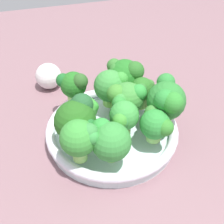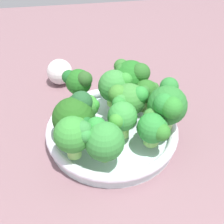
{
  "view_description": "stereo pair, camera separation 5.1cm",
  "coord_description": "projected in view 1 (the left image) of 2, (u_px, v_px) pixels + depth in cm",
  "views": [
    {
      "loc": [
        36.73,
        -13.86,
        38.99
      ],
      "look_at": [
        -0.61,
        -3.18,
        5.95
      ],
      "focal_mm": 48.97,
      "sensor_mm": 36.0,
      "label": 1
    },
    {
      "loc": [
        37.81,
        -8.88,
        38.99
      ],
      "look_at": [
        -0.61,
        -3.18,
        5.95
      ],
      "focal_mm": 48.97,
      "sensor_mm": 36.0,
      "label": 2
    }
  ],
  "objects": [
    {
      "name": "broccoli_floret_0",
      "position": [
        167.0,
        100.0,
        0.5
      ],
      "size": [
        8.46,
        6.53,
        8.19
      ],
      "color": "#92D86D",
      "rests_on": "bowl"
    },
    {
      "name": "broccoli_floret_3",
      "position": [
        109.0,
        140.0,
        0.45
      ],
      "size": [
        6.44,
        6.45,
        6.67
      ],
      "color": "#99D663",
      "rests_on": "bowl"
    },
    {
      "name": "ground_plane",
      "position": [
        130.0,
        141.0,
        0.56
      ],
      "size": [
        130.0,
        130.0,
        2.5
      ],
      "primitive_type": "cube",
      "color": "#7E5C62"
    },
    {
      "name": "broccoli_floret_5",
      "position": [
        112.0,
        86.0,
        0.55
      ],
      "size": [
        5.88,
        6.47,
        7.0
      ],
      "color": "#80C34E",
      "rests_on": "bowl"
    },
    {
      "name": "broccoli_floret_9",
      "position": [
        73.0,
        85.0,
        0.55
      ],
      "size": [
        4.83,
        5.45,
        6.9
      ],
      "color": "#A2D96D",
      "rests_on": "bowl"
    },
    {
      "name": "broccoli_floret_8",
      "position": [
        127.0,
        98.0,
        0.52
      ],
      "size": [
        5.64,
        6.66,
        6.97
      ],
      "color": "#79C04F",
      "rests_on": "bowl"
    },
    {
      "name": "garlic_bulb",
      "position": [
        49.0,
        76.0,
        0.65
      ],
      "size": [
        5.52,
        5.52,
        5.52
      ],
      "primitive_type": "sphere",
      "color": "silver",
      "rests_on": "ground_plane"
    },
    {
      "name": "broccoli_floret_2",
      "position": [
        77.0,
        119.0,
        0.48
      ],
      "size": [
        7.03,
        6.73,
        7.54
      ],
      "color": "#94CB6A",
      "rests_on": "bowl"
    },
    {
      "name": "broccoli_floret_1",
      "position": [
        123.0,
        117.0,
        0.49
      ],
      "size": [
        5.56,
        4.83,
        6.47
      ],
      "color": "#9AD463",
      "rests_on": "bowl"
    },
    {
      "name": "broccoli_floret_10",
      "position": [
        80.0,
        138.0,
        0.44
      ],
      "size": [
        5.57,
        5.78,
        7.22
      ],
      "color": "#97DA69",
      "rests_on": "bowl"
    },
    {
      "name": "broccoli_floret_7",
      "position": [
        156.0,
        124.0,
        0.48
      ],
      "size": [
        5.91,
        4.94,
        5.75
      ],
      "color": "#86BF5A",
      "rests_on": "bowl"
    },
    {
      "name": "bowl",
      "position": [
        112.0,
        131.0,
        0.54
      ],
      "size": [
        23.13,
        23.13,
        2.95
      ],
      "color": "silver",
      "rests_on": "ground_plane"
    },
    {
      "name": "broccoli_floret_4",
      "position": [
        86.0,
        110.0,
        0.52
      ],
      "size": [
        4.04,
        4.56,
        5.15
      ],
      "color": "#9BCA6C",
      "rests_on": "bowl"
    },
    {
      "name": "broccoli_floret_11",
      "position": [
        125.0,
        75.0,
        0.57
      ],
      "size": [
        6.47,
        6.48,
        7.7
      ],
      "color": "#90BF5C",
      "rests_on": "bowl"
    },
    {
      "name": "broccoli_floret_6",
      "position": [
        142.0,
        90.0,
        0.55
      ],
      "size": [
        4.48,
        4.52,
        5.96
      ],
      "color": "#81B254",
      "rests_on": "bowl"
    }
  ]
}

